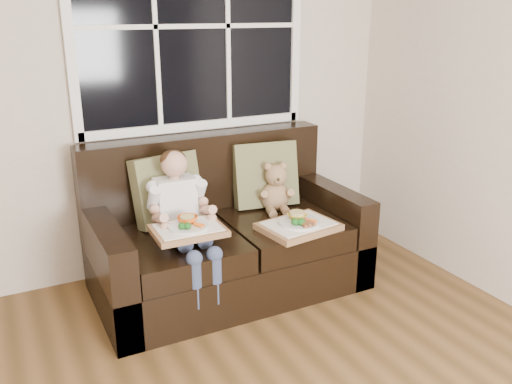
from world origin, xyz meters
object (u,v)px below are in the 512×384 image
teddy_bear (276,191)px  tray_left (188,228)px  tray_right (299,225)px  loveseat (224,241)px  child (181,209)px

teddy_bear → tray_left: teddy_bear is taller
teddy_bear → tray_right: 0.39m
teddy_bear → tray_right: size_ratio=0.70×
loveseat → child: 0.47m
child → teddy_bear: (0.73, 0.15, -0.04)m
loveseat → tray_right: loveseat is taller
tray_left → loveseat: bearing=42.0°
child → tray_right: child is taller
tray_left → tray_right: (0.71, -0.04, -0.09)m
tray_left → tray_right: bearing=-2.2°
loveseat → teddy_bear: bearing=4.4°
child → tray_right: size_ratio=1.58×
child → tray_left: size_ratio=1.94×
child → teddy_bear: child is taller
teddy_bear → loveseat: bearing=-159.6°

